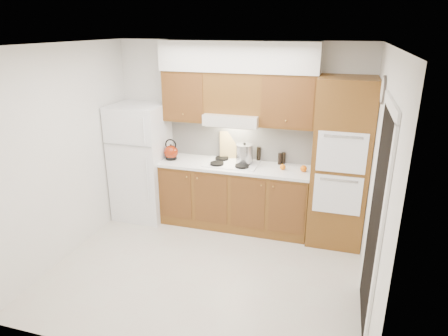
% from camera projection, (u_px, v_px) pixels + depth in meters
% --- Properties ---
extents(floor, '(3.60, 3.60, 0.00)m').
position_uv_depth(floor, '(207.00, 268.00, 4.84)').
color(floor, beige).
rests_on(floor, ground).
extents(ceiling, '(3.60, 3.60, 0.00)m').
position_uv_depth(ceiling, '(203.00, 45.00, 3.97)').
color(ceiling, white).
rests_on(ceiling, wall_back).
extents(wall_back, '(3.60, 0.02, 2.60)m').
position_uv_depth(wall_back, '(239.00, 134.00, 5.76)').
color(wall_back, white).
rests_on(wall_back, floor).
extents(wall_left, '(0.02, 3.00, 2.60)m').
position_uv_depth(wall_left, '(66.00, 154.00, 4.89)').
color(wall_left, white).
rests_on(wall_left, floor).
extents(wall_right, '(0.02, 3.00, 2.60)m').
position_uv_depth(wall_right, '(378.00, 185.00, 3.92)').
color(wall_right, white).
rests_on(wall_right, floor).
extents(fridge, '(0.75, 0.72, 1.72)m').
position_uv_depth(fridge, '(141.00, 162.00, 5.96)').
color(fridge, white).
rests_on(fridge, floor).
extents(base_cabinets, '(2.11, 0.60, 0.90)m').
position_uv_depth(base_cabinets, '(235.00, 196.00, 5.77)').
color(base_cabinets, brown).
rests_on(base_cabinets, floor).
extents(countertop, '(2.13, 0.62, 0.04)m').
position_uv_depth(countertop, '(235.00, 166.00, 5.60)').
color(countertop, white).
rests_on(countertop, base_cabinets).
extents(backsplash, '(2.11, 0.03, 0.56)m').
position_uv_depth(backsplash, '(240.00, 140.00, 5.77)').
color(backsplash, white).
rests_on(backsplash, countertop).
extents(oven_cabinet, '(0.70, 0.65, 2.20)m').
position_uv_depth(oven_cabinet, '(340.00, 164.00, 5.15)').
color(oven_cabinet, brown).
rests_on(oven_cabinet, floor).
extents(upper_cab_left, '(0.63, 0.33, 0.70)m').
position_uv_depth(upper_cab_left, '(187.00, 96.00, 5.62)').
color(upper_cab_left, brown).
rests_on(upper_cab_left, wall_back).
extents(upper_cab_right, '(0.73, 0.33, 0.70)m').
position_uv_depth(upper_cab_right, '(289.00, 101.00, 5.23)').
color(upper_cab_right, brown).
rests_on(upper_cab_right, wall_back).
extents(range_hood, '(0.75, 0.45, 0.15)m').
position_uv_depth(range_hood, '(233.00, 119.00, 5.47)').
color(range_hood, silver).
rests_on(range_hood, wall_back).
extents(upper_cab_over_hood, '(0.75, 0.33, 0.55)m').
position_uv_depth(upper_cab_over_hood, '(235.00, 92.00, 5.41)').
color(upper_cab_over_hood, brown).
rests_on(upper_cab_over_hood, range_hood).
extents(soffit, '(2.13, 0.36, 0.40)m').
position_uv_depth(soffit, '(238.00, 56.00, 5.22)').
color(soffit, silver).
rests_on(soffit, wall_back).
extents(cooktop, '(0.74, 0.50, 0.01)m').
position_uv_depth(cooktop, '(232.00, 163.00, 5.62)').
color(cooktop, white).
rests_on(cooktop, countertop).
extents(doorway, '(0.02, 0.90, 2.10)m').
position_uv_depth(doorway, '(375.00, 224.00, 3.70)').
color(doorway, black).
rests_on(doorway, floor).
extents(wall_clock, '(0.02, 0.30, 0.30)m').
position_uv_depth(wall_clock, '(383.00, 90.00, 4.14)').
color(wall_clock, '#3F3833').
rests_on(wall_clock, wall_right).
extents(kettle, '(0.23, 0.23, 0.20)m').
position_uv_depth(kettle, '(171.00, 152.00, 5.77)').
color(kettle, maroon).
rests_on(kettle, countertop).
extents(cutting_board, '(0.32, 0.19, 0.40)m').
position_uv_depth(cutting_board, '(230.00, 145.00, 5.80)').
color(cutting_board, tan).
rests_on(cutting_board, countertop).
extents(stock_pot, '(0.26, 0.26, 0.24)m').
position_uv_depth(stock_pot, '(244.00, 153.00, 5.58)').
color(stock_pot, '#ADAEB2').
rests_on(stock_pot, cooktop).
extents(condiment_a, '(0.07, 0.07, 0.21)m').
position_uv_depth(condiment_a, '(259.00, 154.00, 5.72)').
color(condiment_a, black).
rests_on(condiment_a, countertop).
extents(condiment_b, '(0.06, 0.06, 0.16)m').
position_uv_depth(condiment_b, '(280.00, 159.00, 5.58)').
color(condiment_b, black).
rests_on(condiment_b, countertop).
extents(condiment_c, '(0.07, 0.07, 0.16)m').
position_uv_depth(condiment_c, '(283.00, 158.00, 5.62)').
color(condiment_c, black).
rests_on(condiment_c, countertop).
extents(orange_near, '(0.12, 0.12, 0.09)m').
position_uv_depth(orange_near, '(304.00, 169.00, 5.31)').
color(orange_near, orange).
rests_on(orange_near, countertop).
extents(orange_far, '(0.10, 0.10, 0.08)m').
position_uv_depth(orange_far, '(283.00, 167.00, 5.39)').
color(orange_far, orange).
rests_on(orange_far, countertop).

